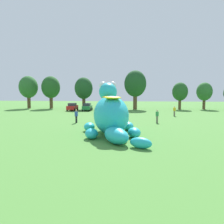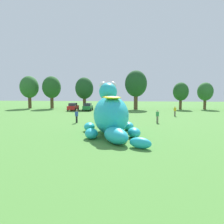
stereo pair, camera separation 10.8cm
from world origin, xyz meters
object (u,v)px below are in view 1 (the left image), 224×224
(car_blue, at_px, (102,107))
(spectator_mid_field, at_px, (157,116))
(giant_inflatable_creature, at_px, (111,114))
(spectator_by_cars, at_px, (174,111))
(car_green, at_px, (87,107))
(spectator_near_inflatable, at_px, (76,116))
(car_red, at_px, (72,107))

(car_blue, height_order, spectator_mid_field, car_blue)
(giant_inflatable_creature, relative_size, car_blue, 2.26)
(giant_inflatable_creature, height_order, spectator_by_cars, giant_inflatable_creature)
(spectator_by_cars, bearing_deg, car_green, 152.88)
(spectator_near_inflatable, xyz_separation_m, spectator_mid_field, (10.69, 1.31, 0.00))
(car_blue, height_order, spectator_near_inflatable, car_blue)
(giant_inflatable_creature, relative_size, car_red, 2.29)
(car_green, bearing_deg, spectator_mid_field, -51.65)
(car_green, bearing_deg, giant_inflatable_creature, -71.77)
(car_blue, relative_size, spectator_mid_field, 2.47)
(spectator_near_inflatable, bearing_deg, giant_inflatable_creature, -51.79)
(car_blue, bearing_deg, giant_inflatable_creature, -78.75)
(car_red, height_order, car_green, same)
(car_blue, distance_m, spectator_by_cars, 16.60)
(car_green, distance_m, spectator_near_inflatable, 18.72)
(spectator_near_inflatable, bearing_deg, spectator_mid_field, 7.00)
(car_blue, bearing_deg, car_green, 179.48)
(car_green, xyz_separation_m, spectator_by_cars, (17.36, -8.89, -0.01))
(giant_inflatable_creature, distance_m, spectator_mid_field, 9.83)
(car_red, bearing_deg, car_blue, 1.16)
(car_blue, relative_size, spectator_by_cars, 2.47)
(car_red, distance_m, car_green, 3.38)
(car_green, relative_size, car_blue, 0.99)
(car_blue, relative_size, spectator_near_inflatable, 2.47)
(spectator_near_inflatable, xyz_separation_m, spectator_by_cars, (14.45, 9.60, 0.00))
(spectator_near_inflatable, relative_size, spectator_mid_field, 1.00)
(car_red, relative_size, spectator_by_cars, 2.44)
(car_red, relative_size, spectator_near_inflatable, 2.44)
(spectator_near_inflatable, height_order, spectator_by_cars, same)
(spectator_mid_field, relative_size, spectator_by_cars, 1.00)
(spectator_near_inflatable, bearing_deg, car_green, 98.94)
(car_green, height_order, car_blue, same)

